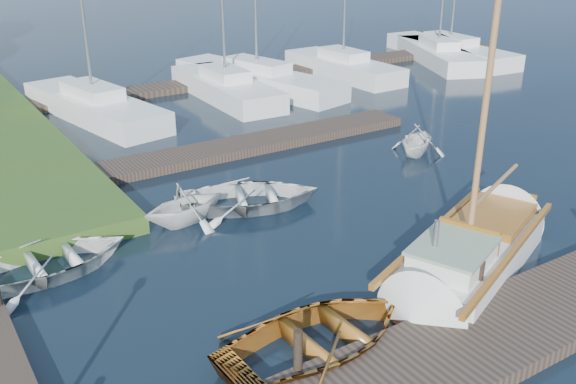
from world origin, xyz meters
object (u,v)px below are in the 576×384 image
tender_b (185,201)px  tender_c (250,193)px  sailboat (472,254)px  tender_d (418,137)px  mooring_post_2 (479,278)px  marina_boat_2 (225,86)px  mooring_post_1 (298,351)px  marina_boat_6 (438,53)px  marina_boat_7 (450,49)px  dinghy (320,333)px  marina_boat_4 (343,65)px  tender_a (46,258)px  marina_boat_0 (94,104)px  marina_boat_3 (257,77)px

tender_b → tender_c: size_ratio=0.60×
sailboat → tender_b: size_ratio=4.13×
tender_d → mooring_post_2: bearing=112.4°
mooring_post_2 → tender_b: tender_b is taller
sailboat → tender_c: size_ratio=2.49×
marina_boat_2 → mooring_post_1: bearing=157.9°
marina_boat_6 → marina_boat_7: bearing=-47.1°
dinghy → marina_boat_4: size_ratio=0.42×
sailboat → mooring_post_2: bearing=-156.4°
tender_c → marina_boat_4: (12.40, 12.01, 0.15)m
sailboat → tender_a: bearing=126.5°
marina_boat_0 → marina_boat_6: 20.10m
marina_boat_2 → tender_d: bearing=-167.0°
tender_b → marina_boat_3: size_ratio=0.20×
tender_b → marina_boat_6: marina_boat_6 is taller
tender_a → marina_boat_4: 22.23m
dinghy → tender_b: (0.23, 6.57, 0.20)m
mooring_post_1 → marina_boat_2: (8.14, 18.34, -0.13)m
sailboat → tender_b: sailboat is taller
tender_a → marina_boat_3: marina_boat_3 is taller
mooring_post_2 → marina_boat_3: 20.04m
mooring_post_2 → sailboat: 1.77m
dinghy → marina_boat_6: (21.33, 18.40, 0.13)m
marina_boat_3 → tender_b: bearing=129.0°
marina_boat_4 → marina_boat_6: size_ratio=1.05×
marina_boat_6 → marina_boat_0: bearing=115.4°
mooring_post_1 → tender_b: bearing=81.4°
dinghy → marina_boat_2: (7.30, 17.80, 0.14)m
mooring_post_2 → marina_boat_2: 18.70m
tender_b → marina_boat_3: 15.20m
sailboat → tender_a: sailboat is taller
mooring_post_2 → marina_boat_6: size_ratio=0.09×
tender_b → marina_boat_4: bearing=-57.8°
mooring_post_1 → marina_boat_2: bearing=66.1°
marina_boat_6 → marina_boat_2: bearing=116.3°
mooring_post_2 → marina_boat_6: 25.91m
mooring_post_1 → dinghy: (0.84, 0.54, -0.28)m
marina_boat_4 → sailboat: bearing=149.7°
sailboat → tender_c: (-2.66, 5.82, 0.06)m
mooring_post_1 → marina_boat_6: marina_boat_6 is taller
marina_boat_3 → mooring_post_2: bearing=149.6°
marina_boat_4 → tender_a: bearing=123.4°
tender_b → marina_boat_0: bearing=-12.7°
tender_b → marina_boat_3: (9.22, 12.08, -0.06)m
mooring_post_2 → marina_boat_2: size_ratio=0.08×
dinghy → marina_boat_2: 19.24m
mooring_post_1 → marina_boat_6: size_ratio=0.09×
mooring_post_1 → marina_boat_0: marina_boat_0 is taller
marina_boat_0 → marina_boat_3: size_ratio=0.94×
tender_a → marina_boat_3: 18.33m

